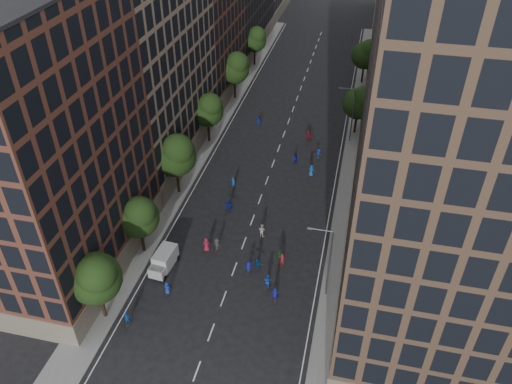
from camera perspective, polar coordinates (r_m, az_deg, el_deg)
ground at (r=77.94m, az=2.55°, el=4.85°), size 240.00×240.00×0.00m
sidewalk_left at (r=86.74m, az=-4.38°, el=8.36°), size 4.00×105.00×0.15m
sidewalk_right at (r=83.50m, az=11.71°, el=6.46°), size 4.00×105.00×0.15m
bldg_left_a at (r=54.04m, az=-23.59°, el=4.58°), size 14.00×22.00×30.00m
bldg_left_b at (r=71.69m, az=-13.58°, el=16.09°), size 14.00×26.00×34.00m
bldg_left_c at (r=92.71m, az=-7.24°, el=19.42°), size 14.00×20.00×28.00m
bldg_right_a at (r=47.00m, az=20.47°, el=4.85°), size 14.00×30.00×36.00m
bldg_right_b at (r=73.88m, az=18.73°, el=15.40°), size 14.00×28.00×33.00m
tree_left_0 at (r=50.80m, az=-17.85°, el=-9.25°), size 5.20×5.20×8.83m
tree_left_1 at (r=57.39m, az=-13.25°, el=-2.67°), size 4.80×4.80×8.21m
tree_left_2 at (r=65.71m, az=-9.16°, el=4.30°), size 5.60×5.60×9.45m
tree_left_3 at (r=77.37m, az=-5.49°, el=9.40°), size 5.00×5.00×8.58m
tree_left_4 at (r=91.13m, az=-2.41°, el=14.07°), size 5.40×5.40×9.08m
tree_left_5 at (r=105.79m, az=-0.08°, el=17.11°), size 4.80×4.80×8.33m
tree_right_a at (r=81.24m, az=11.77°, el=10.03°), size 5.00×5.00×8.39m
tree_right_b at (r=99.51m, az=12.51°, el=15.16°), size 5.20×5.20×8.83m
streetlamp_near at (r=51.71m, az=8.18°, el=-7.69°), size 2.64×0.22×9.06m
streetlamp_far at (r=78.90m, az=10.86°, el=8.94°), size 2.64×0.22×9.06m
cargo_van at (r=57.76m, az=-10.50°, el=-7.71°), size 2.34×4.38×2.25m
skater_0 at (r=55.27m, az=-10.11°, el=-10.81°), size 0.83×0.60×1.56m
skater_1 at (r=53.76m, az=2.18°, el=-11.63°), size 0.73×0.56×1.80m
skater_2 at (r=55.03m, az=1.35°, el=-10.15°), size 1.06×0.95×1.79m
skater_3 at (r=56.53m, az=-0.85°, el=-8.67°), size 1.08×0.66×1.61m
skater_4 at (r=53.34m, az=-14.51°, el=-13.84°), size 1.00×0.47×1.66m
skater_5 at (r=57.04m, az=0.16°, el=-8.23°), size 1.46×0.93×1.50m
skater_6 at (r=59.36m, az=-5.68°, el=-6.04°), size 0.99×0.73×1.86m
skater_7 at (r=57.49m, az=3.01°, el=-7.74°), size 0.61×0.41×1.67m
skater_8 at (r=61.08m, az=0.68°, el=-4.42°), size 1.05×0.94×1.76m
skater_9 at (r=59.50m, az=-4.47°, el=-6.02°), size 1.15×0.87×1.58m
skater_10 at (r=57.79m, az=2.77°, el=-7.37°), size 1.10×0.63×1.77m
skater_11 at (r=64.93m, az=-3.18°, el=-1.61°), size 1.68×1.03×1.73m
skater_12 at (r=71.78m, az=6.32°, el=2.41°), size 1.01×0.80×1.79m
skater_13 at (r=69.16m, az=-2.62°, el=1.08°), size 0.71×0.59×1.66m
skater_14 at (r=74.42m, az=4.45°, el=3.82°), size 0.97×0.88×1.61m
skater_15 at (r=76.01m, az=7.16°, el=4.34°), size 1.09×0.81×1.50m
skater_16 at (r=83.52m, az=0.29°, el=7.95°), size 1.17×0.80×1.84m
skater_17 at (r=80.14m, az=6.08°, el=6.40°), size 1.81×1.06×1.86m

